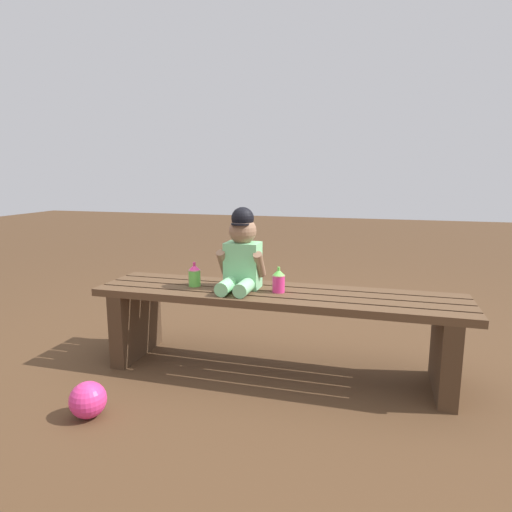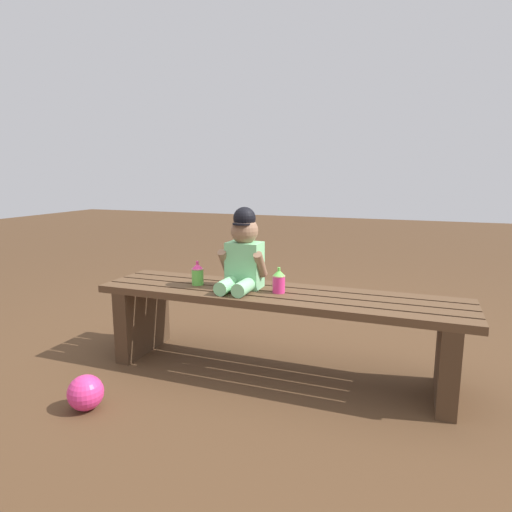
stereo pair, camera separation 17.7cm
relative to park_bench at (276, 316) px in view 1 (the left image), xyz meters
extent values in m
plane|color=#4C331E|center=(0.00, 0.00, -0.29)|extent=(16.00, 16.00, 0.00)
cube|color=#513823|center=(0.00, -0.16, 0.11)|extent=(1.80, 0.09, 0.04)
cube|color=#513823|center=(0.00, -0.05, 0.11)|extent=(1.80, 0.09, 0.04)
cube|color=#513823|center=(0.00, 0.05, 0.11)|extent=(1.80, 0.09, 0.04)
cube|color=#513823|center=(0.00, 0.16, 0.11)|extent=(1.80, 0.09, 0.04)
cube|color=#452F1E|center=(-0.78, 0.00, -0.10)|extent=(0.08, 0.41, 0.38)
cube|color=#452F1E|center=(0.78, 0.00, -0.10)|extent=(0.08, 0.41, 0.38)
cube|color=#7FCC8C|center=(-0.18, 0.03, 0.24)|extent=(0.17, 0.12, 0.23)
sphere|color=#8C664C|center=(-0.18, 0.03, 0.41)|extent=(0.14, 0.14, 0.14)
cylinder|color=black|center=(-0.18, -0.01, 0.45)|extent=(0.09, 0.09, 0.01)
sphere|color=black|center=(-0.18, 0.03, 0.47)|extent=(0.11, 0.11, 0.11)
cylinder|color=#85D693|center=(-0.22, -0.09, 0.16)|extent=(0.07, 0.16, 0.07)
cylinder|color=#85D693|center=(-0.13, -0.09, 0.16)|extent=(0.07, 0.16, 0.07)
cylinder|color=#8C664C|center=(-0.27, 0.00, 0.25)|extent=(0.04, 0.12, 0.14)
cylinder|color=#8C664C|center=(-0.09, 0.00, 0.25)|extent=(0.04, 0.12, 0.14)
cylinder|color=#66CC4C|center=(-0.43, -0.01, 0.17)|extent=(0.06, 0.06, 0.08)
cone|color=#E5337F|center=(-0.43, -0.01, 0.22)|extent=(0.06, 0.06, 0.03)
cylinder|color=#E5337F|center=(-0.43, -0.01, 0.24)|extent=(0.01, 0.01, 0.02)
cylinder|color=#E5337F|center=(0.01, -0.01, 0.17)|extent=(0.06, 0.06, 0.08)
cone|color=#66CC4C|center=(0.01, -0.01, 0.22)|extent=(0.06, 0.06, 0.03)
cylinder|color=#66CC4C|center=(0.01, -0.01, 0.24)|extent=(0.01, 0.01, 0.02)
sphere|color=#E5337F|center=(-0.64, -0.62, -0.22)|extent=(0.15, 0.15, 0.15)
camera|label=1|loc=(0.47, -2.04, 0.69)|focal=31.22mm
camera|label=2|loc=(0.64, -1.99, 0.69)|focal=31.22mm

